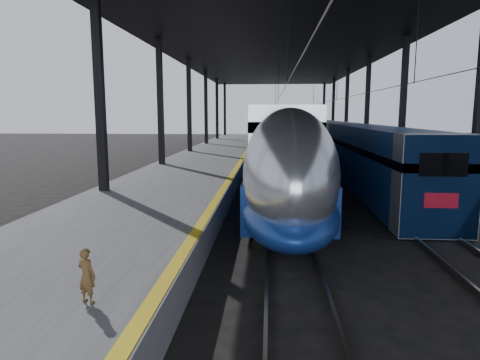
{
  "coord_description": "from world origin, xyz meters",
  "views": [
    {
      "loc": [
        1.32,
        -12.73,
        4.24
      ],
      "look_at": [
        0.31,
        1.82,
        2.0
      ],
      "focal_mm": 32.0,
      "sensor_mm": 36.0,
      "label": 1
    }
  ],
  "objects": [
    {
      "name": "tgv_train",
      "position": [
        2.0,
        29.12,
        2.16
      ],
      "size": [
        3.23,
        65.2,
        4.63
      ],
      "color": "silver",
      "rests_on": "ground"
    },
    {
      "name": "platform",
      "position": [
        -3.5,
        20.0,
        0.5
      ],
      "size": [
        6.0,
        80.0,
        1.0
      ],
      "primitive_type": "cube",
      "color": "#4C4C4F",
      "rests_on": "ground"
    },
    {
      "name": "rails",
      "position": [
        4.5,
        20.0,
        0.08
      ],
      "size": [
        6.52,
        80.0,
        0.16
      ],
      "color": "slate",
      "rests_on": "ground"
    },
    {
      "name": "yellow_strip",
      "position": [
        -0.7,
        20.0,
        1.0
      ],
      "size": [
        0.3,
        80.0,
        0.01
      ],
      "primitive_type": "cube",
      "color": "gold",
      "rests_on": "platform"
    },
    {
      "name": "second_train",
      "position": [
        7.0,
        28.88,
        1.83
      ],
      "size": [
        2.62,
        56.05,
        3.61
      ],
      "color": "navy",
      "rests_on": "ground"
    },
    {
      "name": "ground",
      "position": [
        0.0,
        0.0,
        0.0
      ],
      "size": [
        160.0,
        160.0,
        0.0
      ],
      "primitive_type": "plane",
      "color": "black",
      "rests_on": "ground"
    },
    {
      "name": "canopy",
      "position": [
        1.9,
        20.0,
        9.12
      ],
      "size": [
        18.0,
        75.0,
        9.47
      ],
      "color": "black",
      "rests_on": "ground"
    },
    {
      "name": "child",
      "position": [
        -1.81,
        -5.9,
        1.49
      ],
      "size": [
        0.42,
        0.35,
        0.98
      ],
      "primitive_type": "imported",
      "rotation": [
        0.0,
        0.0,
        2.78
      ],
      "color": "#51391B",
      "rests_on": "platform"
    }
  ]
}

